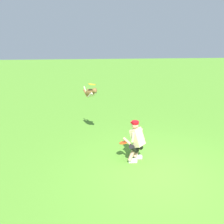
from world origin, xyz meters
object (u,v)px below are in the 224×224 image
at_px(dog, 90,93).
at_px(frisbee_flying, 92,84).
at_px(person, 136,140).
at_px(frisbee_held, 123,143).

distance_m(dog, frisbee_flying, 0.43).
distance_m(person, dog, 2.62).
distance_m(person, frisbee_flying, 2.59).
bearing_deg(dog, person, 5.51).
height_order(dog, frisbee_held, dog).
distance_m(frisbee_flying, frisbee_held, 2.43).
xyz_separation_m(person, frisbee_held, (0.38, -0.05, -0.09)).
bearing_deg(person, dog, -10.38).
relative_size(dog, frisbee_held, 3.49).
distance_m(dog, frisbee_held, 2.44).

